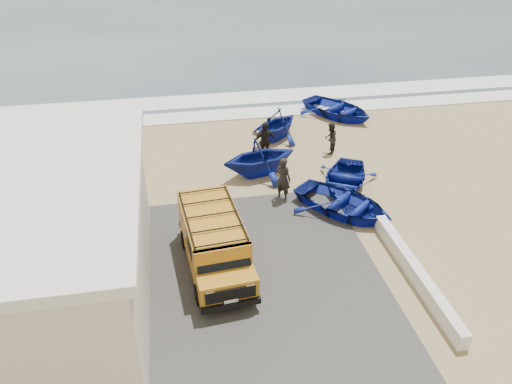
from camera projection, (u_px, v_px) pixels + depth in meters
ground at (248, 242)px, 18.03m from camera, size 160.00×160.00×0.00m
slab at (197, 285)px, 16.02m from camera, size 12.00×10.00×0.05m
surf_line at (213, 116)px, 28.12m from camera, size 180.00×1.60×0.06m
surf_wash at (209, 100)px, 30.23m from camera, size 180.00×2.20×0.04m
parapet at (416, 273)px, 16.12m from camera, size 0.35×6.00×0.55m
van at (214, 241)px, 16.33m from camera, size 2.19×4.72×1.97m
boat_near_left at (344, 203)px, 19.46m from camera, size 4.87×5.02×0.85m
boat_near_right at (344, 179)px, 21.23m from camera, size 3.96×4.36×0.74m
boat_mid_left at (260, 157)px, 21.89m from camera, size 3.95×3.61×1.76m
boat_far_left at (276, 124)px, 25.19m from camera, size 4.03×3.99×1.61m
boat_far_right at (337, 109)px, 27.91m from camera, size 4.96×5.28×0.89m
fisherman_front at (283, 179)px, 20.12m from camera, size 0.80×0.79×1.86m
fisherman_middle at (330, 138)px, 23.80m from camera, size 0.89×0.94×1.53m
fisherman_back at (265, 142)px, 23.03m from camera, size 1.22×0.77×1.93m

